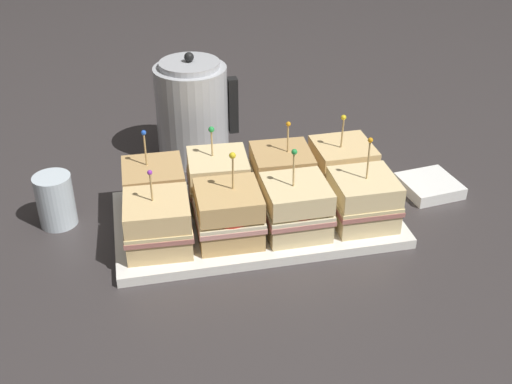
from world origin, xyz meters
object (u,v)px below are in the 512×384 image
object	(u,v)px
sandwich_back_center_right	(282,174)
sandwich_back_center_left	(218,180)
sandwich_front_far_right	(363,200)
drinking_glass	(55,200)
sandwich_front_center_right	(296,208)
sandwich_back_far_left	(154,188)
napkin_stack	(429,186)
serving_platter	(256,219)
sandwich_back_far_right	(342,167)
sandwich_front_center_left	(229,214)
sandwich_front_far_left	(158,224)
kettle_steel	(193,111)

from	to	relation	value
sandwich_back_center_right	sandwich_back_center_left	bearing A→B (deg)	178.47
sandwich_front_far_right	drinking_glass	bearing A→B (deg)	165.79
sandwich_front_center_right	sandwich_back_far_left	bearing A→B (deg)	153.04
drinking_glass	napkin_stack	bearing A→B (deg)	-3.03
serving_platter	sandwich_back_center_right	xyz separation A→B (m)	(0.06, 0.06, 0.06)
sandwich_front_far_right	sandwich_back_far_right	size ratio (longest dim) A/B	1.05
sandwich_back_far_left	napkin_stack	bearing A→B (deg)	-2.07
serving_platter	sandwich_front_center_left	world-z (taller)	sandwich_front_center_left
sandwich_back_far_right	napkin_stack	bearing A→B (deg)	-6.87
sandwich_front_far_left	sandwich_back_center_left	world-z (taller)	sandwich_back_center_left
serving_platter	sandwich_back_center_right	bearing A→B (deg)	43.41
sandwich_front_far_right	kettle_steel	size ratio (longest dim) A/B	0.72
napkin_stack	sandwich_back_center_left	bearing A→B (deg)	176.87
sandwich_front_center_right	kettle_steel	world-z (taller)	kettle_steel
serving_platter	drinking_glass	size ratio (longest dim) A/B	5.18
sandwich_front_center_right	drinking_glass	distance (m)	0.44
sandwich_front_far_left	sandwich_back_far_right	size ratio (longest dim) A/B	0.92
sandwich_front_center_right	napkin_stack	bearing A→B (deg)	18.20
sandwich_front_far_left	napkin_stack	distance (m)	0.56
sandwich_front_far_right	drinking_glass	world-z (taller)	sandwich_front_far_right
sandwich_back_center_left	napkin_stack	distance (m)	0.43
napkin_stack	sandwich_front_far_right	bearing A→B (deg)	-151.45
sandwich_front_center_left	sandwich_front_center_right	distance (m)	0.12
serving_platter	sandwich_back_far_right	distance (m)	0.20
sandwich_back_center_left	napkin_stack	size ratio (longest dim) A/B	1.31
sandwich_front_far_left	serving_platter	bearing A→B (deg)	17.56
sandwich_front_center_left	kettle_steel	distance (m)	0.35
serving_platter	sandwich_front_center_left	size ratio (longest dim) A/B	3.12
sandwich_back_far_left	kettle_steel	distance (m)	0.25
sandwich_back_far_right	drinking_glass	bearing A→B (deg)	178.25
sandwich_back_far_left	sandwich_back_center_left	world-z (taller)	sandwich_back_far_left
sandwich_front_center_right	sandwich_back_far_right	xyz separation A→B (m)	(0.13, 0.12, 0.00)
sandwich_back_far_left	serving_platter	bearing A→B (deg)	-18.22
kettle_steel	sandwich_front_far_right	bearing A→B (deg)	-53.27
sandwich_front_far_right	napkin_stack	size ratio (longest dim) A/B	1.45
sandwich_front_center_right	sandwich_back_far_left	size ratio (longest dim) A/B	1.02
sandwich_back_center_left	drinking_glass	size ratio (longest dim) A/B	1.55
sandwich_front_center_right	kettle_steel	distance (m)	0.38
sandwich_front_far_left	sandwich_back_far_left	size ratio (longest dim) A/B	0.93
sandwich_back_center_right	drinking_glass	world-z (taller)	sandwich_back_center_right
drinking_glass	sandwich_back_far_left	bearing A→B (deg)	-5.93
sandwich_back_center_right	drinking_glass	xyz separation A→B (m)	(-0.42, 0.02, -0.02)
sandwich_front_far_left	sandwich_back_far_right	bearing A→B (deg)	17.93
sandwich_back_far_left	sandwich_front_far_right	bearing A→B (deg)	-18.10
sandwich_back_center_right	kettle_steel	bearing A→B (deg)	121.24
kettle_steel	drinking_glass	size ratio (longest dim) A/B	2.38
sandwich_front_center_right	sandwich_back_center_right	size ratio (longest dim) A/B	1.06
sandwich_front_far_left	drinking_glass	bearing A→B (deg)	142.50
sandwich_front_center_left	serving_platter	bearing A→B (deg)	43.70
sandwich_front_far_left	kettle_steel	distance (m)	0.36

